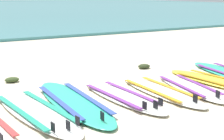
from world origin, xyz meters
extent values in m
plane|color=beige|center=(0.00, 0.00, 0.00)|extent=(80.00, 80.00, 0.00)
cube|color=black|center=(-2.34, -1.05, 0.12)|extent=(0.02, 0.09, 0.11)
ellipsoid|color=white|center=(-1.70, -0.15, 0.04)|extent=(0.87, 2.42, 0.07)
cube|color=teal|center=(-1.91, -0.17, 0.08)|extent=(0.28, 1.65, 0.01)
cube|color=teal|center=(-1.49, -0.12, 0.08)|extent=(0.28, 1.65, 0.01)
cube|color=black|center=(-1.59, -1.06, 0.12)|extent=(0.02, 0.09, 0.11)
cube|color=black|center=(-1.76, -1.02, 0.12)|extent=(0.02, 0.09, 0.11)
cube|color=black|center=(-1.44, -0.98, 0.12)|extent=(0.02, 0.09, 0.11)
ellipsoid|color=#2DB793|center=(-1.08, -0.03, 0.04)|extent=(0.68, 2.49, 0.07)
cube|color=#334CB2|center=(-1.30, -0.02, 0.08)|extent=(0.13, 1.73, 0.01)
cube|color=#334CB2|center=(-0.86, -0.03, 0.08)|extent=(0.13, 1.73, 0.01)
cube|color=black|center=(-1.10, -0.99, 0.12)|extent=(0.01, 0.09, 0.11)
ellipsoid|color=silver|center=(-0.31, -0.16, 0.04)|extent=(0.64, 2.11, 0.07)
cube|color=purple|center=(-0.50, -0.17, 0.08)|extent=(0.16, 1.46, 0.01)
cube|color=purple|center=(-0.13, -0.15, 0.08)|extent=(0.16, 1.46, 0.01)
cube|color=black|center=(-0.27, -0.97, 0.12)|extent=(0.02, 0.09, 0.11)
cube|color=black|center=(-0.41, -0.92, 0.12)|extent=(0.02, 0.09, 0.11)
cube|color=black|center=(-0.13, -0.90, 0.12)|extent=(0.02, 0.09, 0.11)
ellipsoid|color=silver|center=(0.40, -0.22, 0.04)|extent=(0.54, 2.12, 0.07)
cube|color=gold|center=(0.21, -0.22, 0.08)|extent=(0.08, 1.48, 0.01)
cube|color=gold|center=(0.59, -0.22, 0.08)|extent=(0.08, 1.48, 0.01)
cube|color=black|center=(0.39, -1.04, 0.12)|extent=(0.01, 0.09, 0.11)
ellipsoid|color=silver|center=(0.97, -0.29, 0.04)|extent=(0.81, 2.02, 0.07)
cube|color=purple|center=(0.80, -0.26, 0.08)|extent=(0.30, 1.37, 0.01)
cube|color=purple|center=(1.15, -0.32, 0.08)|extent=(0.30, 1.37, 0.01)
cube|color=black|center=(0.85, -1.04, 0.12)|extent=(0.03, 0.09, 0.11)
ellipsoid|color=yellow|center=(1.66, -0.26, 0.04)|extent=(0.76, 2.28, 0.07)
cube|color=gold|center=(1.46, -0.28, 0.08)|extent=(0.22, 1.57, 0.01)
cube|color=gold|center=(1.86, -0.24, 0.08)|extent=(0.22, 1.57, 0.01)
cube|color=purple|center=(2.15, 0.01, 0.08)|extent=(0.36, 1.72, 0.01)
ellipsoid|color=#2D381E|center=(1.23, 1.43, 0.05)|extent=(0.28, 0.22, 0.10)
ellipsoid|color=#384723|center=(-1.56, 1.69, 0.05)|extent=(0.26, 0.21, 0.09)
camera|label=1|loc=(-2.97, -4.48, 1.62)|focal=54.24mm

